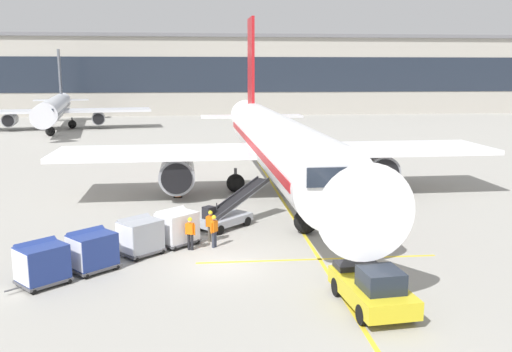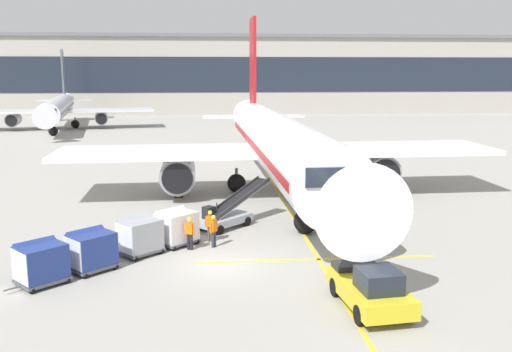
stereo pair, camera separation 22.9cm
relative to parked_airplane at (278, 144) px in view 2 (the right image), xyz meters
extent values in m
plane|color=#9E9B93|center=(-4.78, -15.55, -3.80)|extent=(600.00, 600.00, 0.00)
cylinder|color=white|center=(0.02, -0.74, 0.11)|extent=(4.88, 32.55, 4.07)
cube|color=red|center=(0.02, -0.74, 0.11)|extent=(4.89, 31.25, 0.49)
cone|color=white|center=(0.47, -19.00, 0.11)|extent=(3.97, 4.16, 3.87)
cone|color=white|center=(-0.47, 18.73, 0.41)|extent=(3.62, 6.59, 3.46)
cube|color=white|center=(-8.52, -0.15, -0.51)|extent=(15.58, 6.87, 0.36)
cylinder|color=#93969E|center=(-7.41, -0.77, -1.95)|extent=(2.63, 4.28, 2.52)
cylinder|color=black|center=(-7.36, -2.93, -1.95)|extent=(2.15, 0.17, 2.14)
cube|color=white|center=(8.52, 0.28, -0.51)|extent=(15.58, 6.87, 0.36)
cylinder|color=#93969E|center=(7.44, -0.40, -1.95)|extent=(2.63, 4.28, 2.52)
cylinder|color=black|center=(7.50, -2.56, -1.95)|extent=(2.15, 0.17, 2.14)
cube|color=red|center=(-0.43, 17.11, 5.79)|extent=(0.38, 3.90, 9.74)
cube|color=white|center=(-0.42, 16.78, 0.72)|extent=(10.55, 2.86, 0.20)
cube|color=#1E2633|center=(0.40, -16.15, 0.72)|extent=(2.89, 1.90, 0.90)
cylinder|color=#47474C|center=(0.26, -10.48, -2.51)|extent=(0.22, 0.22, 1.16)
sphere|color=black|center=(0.26, -10.48, -3.09)|extent=(1.42, 1.42, 1.42)
cylinder|color=#47474C|center=(-3.07, 0.80, -2.51)|extent=(0.22, 0.22, 1.16)
sphere|color=black|center=(-3.07, 0.80, -3.09)|extent=(1.42, 1.42, 1.42)
cylinder|color=#47474C|center=(3.03, 0.95, -2.51)|extent=(0.22, 0.22, 1.16)
sphere|color=black|center=(3.03, 0.95, -3.09)|extent=(1.42, 1.42, 1.42)
cube|color=#A3A8B2|center=(-4.34, -8.98, -3.30)|extent=(3.54, 3.53, 0.44)
cube|color=black|center=(-5.26, -9.39, -2.73)|extent=(0.82, 0.82, 0.70)
cylinder|color=#333338|center=(-4.77, -8.91, -2.68)|extent=(0.08, 0.08, 0.80)
cube|color=#A3A8B2|center=(-3.43, -8.08, -2.27)|extent=(4.17, 4.16, 1.77)
cube|color=black|center=(-3.43, -8.08, -2.18)|extent=(3.98, 3.97, 1.62)
cube|color=#333338|center=(-3.12, -8.39, -2.15)|extent=(3.52, 3.51, 1.81)
cube|color=#333338|center=(-3.74, -7.77, -2.15)|extent=(3.52, 3.51, 1.81)
cylinder|color=black|center=(-2.98, -8.67, -3.52)|extent=(0.54, 0.54, 0.56)
cylinder|color=black|center=(-4.02, -7.62, -3.52)|extent=(0.54, 0.54, 0.56)
cylinder|color=black|center=(-4.66, -10.35, -3.52)|extent=(0.54, 0.54, 0.56)
cylinder|color=black|center=(-5.70, -9.30, -3.52)|extent=(0.54, 0.54, 0.56)
cube|color=#515156|center=(-6.97, -11.99, -3.59)|extent=(2.56, 2.53, 0.12)
cylinder|color=#4C4C51|center=(-7.97, -12.89, -3.60)|extent=(0.57, 0.52, 0.07)
cube|color=silver|center=(-6.97, -11.99, -2.78)|extent=(2.42, 2.39, 1.50)
cube|color=silver|center=(-7.24, -11.68, -2.25)|extent=(1.93, 1.85, 0.74)
cube|color=silver|center=(-7.68, -12.63, -2.78)|extent=(0.98, 1.09, 1.38)
sphere|color=black|center=(-8.02, -12.01, -3.65)|extent=(0.30, 0.30, 0.30)
sphere|color=black|center=(-7.11, -13.03, -3.65)|extent=(0.30, 0.30, 0.30)
sphere|color=black|center=(-6.83, -10.95, -3.65)|extent=(0.30, 0.30, 0.30)
sphere|color=black|center=(-5.92, -11.96, -3.65)|extent=(0.30, 0.30, 0.30)
cube|color=#515156|center=(-8.74, -13.44, -3.59)|extent=(2.56, 2.53, 0.12)
cylinder|color=#4C4C51|center=(-9.74, -14.34, -3.60)|extent=(0.57, 0.52, 0.07)
cube|color=#9EA3AD|center=(-8.74, -13.44, -2.78)|extent=(2.42, 2.39, 1.50)
cube|color=#9EA3AD|center=(-9.01, -13.13, -2.25)|extent=(1.93, 1.85, 0.74)
cube|color=silver|center=(-9.46, -14.08, -2.78)|extent=(0.98, 1.09, 1.38)
sphere|color=black|center=(-9.79, -13.47, -3.65)|extent=(0.30, 0.30, 0.30)
sphere|color=black|center=(-8.88, -14.48, -3.65)|extent=(0.30, 0.30, 0.30)
sphere|color=black|center=(-8.60, -12.40, -3.65)|extent=(0.30, 0.30, 0.30)
sphere|color=black|center=(-7.69, -13.41, -3.65)|extent=(0.30, 0.30, 0.30)
cube|color=#515156|center=(-10.70, -15.54, -3.59)|extent=(2.56, 2.53, 0.12)
cylinder|color=#4C4C51|center=(-11.71, -16.44, -3.60)|extent=(0.57, 0.52, 0.07)
cube|color=navy|center=(-10.70, -15.54, -2.78)|extent=(2.42, 2.39, 1.50)
cube|color=navy|center=(-10.98, -15.24, -2.25)|extent=(1.93, 1.85, 0.74)
cube|color=silver|center=(-11.42, -16.19, -2.78)|extent=(0.98, 1.09, 1.38)
sphere|color=black|center=(-11.75, -15.57, -3.65)|extent=(0.30, 0.30, 0.30)
sphere|color=black|center=(-10.84, -16.58, -3.65)|extent=(0.30, 0.30, 0.30)
sphere|color=black|center=(-10.56, -14.50, -3.65)|extent=(0.30, 0.30, 0.30)
sphere|color=black|center=(-9.65, -15.51, -3.65)|extent=(0.30, 0.30, 0.30)
cube|color=#515156|center=(-12.53, -17.12, -3.59)|extent=(2.56, 2.53, 0.12)
cylinder|color=#4C4C51|center=(-13.54, -18.03, -3.60)|extent=(0.57, 0.52, 0.07)
cube|color=navy|center=(-12.53, -17.12, -2.78)|extent=(2.42, 2.39, 1.50)
cube|color=navy|center=(-12.81, -16.82, -2.25)|extent=(1.93, 1.85, 0.74)
cube|color=silver|center=(-13.25, -17.77, -2.78)|extent=(0.98, 1.09, 1.38)
sphere|color=black|center=(-13.58, -17.15, -3.65)|extent=(0.30, 0.30, 0.30)
sphere|color=black|center=(-12.67, -18.17, -3.65)|extent=(0.30, 0.30, 0.30)
sphere|color=black|center=(-12.39, -16.08, -3.65)|extent=(0.30, 0.30, 0.30)
sphere|color=black|center=(-11.48, -17.10, -3.65)|extent=(0.30, 0.30, 0.30)
cube|color=gold|center=(0.95, -20.76, -3.12)|extent=(2.54, 4.59, 0.70)
cube|color=#1E2633|center=(1.03, -21.53, -2.37)|extent=(1.62, 1.68, 0.80)
cube|color=#28282D|center=(0.78, -19.12, -2.65)|extent=(1.88, 1.15, 0.24)
cylinder|color=black|center=(1.73, -19.31, -3.42)|extent=(0.36, 0.78, 0.76)
cylinder|color=black|center=(-0.11, -19.50, -3.42)|extent=(0.36, 0.78, 0.76)
cylinder|color=black|center=(2.01, -22.03, -3.42)|extent=(0.36, 0.78, 0.76)
cylinder|color=black|center=(0.17, -22.22, -3.42)|extent=(0.36, 0.78, 0.76)
cylinder|color=#333847|center=(-5.08, -12.67, -3.37)|extent=(0.15, 0.15, 0.86)
cylinder|color=#333847|center=(-4.97, -12.53, -3.37)|extent=(0.15, 0.15, 0.86)
cube|color=orange|center=(-5.02, -12.60, -2.65)|extent=(0.42, 0.45, 0.58)
cube|color=white|center=(-5.12, -12.52, -2.65)|extent=(0.21, 0.28, 0.08)
sphere|color=#9E7051|center=(-5.02, -12.60, -2.24)|extent=(0.21, 0.21, 0.21)
sphere|color=yellow|center=(-5.02, -12.60, -2.17)|extent=(0.23, 0.23, 0.23)
cylinder|color=orange|center=(-5.17, -12.79, -2.69)|extent=(0.09, 0.09, 0.56)
cylinder|color=orange|center=(-4.88, -12.41, -2.69)|extent=(0.09, 0.09, 0.56)
cylinder|color=#514C42|center=(-5.27, -11.57, -3.37)|extent=(0.15, 0.15, 0.86)
cylinder|color=#514C42|center=(-5.11, -11.64, -3.37)|extent=(0.15, 0.15, 0.86)
cube|color=orange|center=(-5.19, -11.61, -2.65)|extent=(0.45, 0.38, 0.58)
cube|color=white|center=(-5.14, -11.49, -2.65)|extent=(0.31, 0.15, 0.08)
sphere|color=#9E7051|center=(-5.19, -11.61, -2.24)|extent=(0.21, 0.21, 0.21)
sphere|color=yellow|center=(-5.19, -11.61, -2.17)|extent=(0.23, 0.23, 0.23)
cylinder|color=orange|center=(-5.41, -11.51, -2.69)|extent=(0.09, 0.09, 0.56)
cylinder|color=orange|center=(-4.97, -11.71, -2.69)|extent=(0.09, 0.09, 0.56)
cylinder|color=black|center=(-6.34, -12.88, -3.37)|extent=(0.15, 0.15, 0.86)
cylinder|color=black|center=(-6.18, -12.95, -3.37)|extent=(0.15, 0.15, 0.86)
cube|color=orange|center=(-6.26, -12.92, -2.65)|extent=(0.45, 0.38, 0.58)
cube|color=white|center=(-6.21, -12.80, -2.65)|extent=(0.31, 0.15, 0.08)
sphere|color=beige|center=(-6.26, -12.92, -2.24)|extent=(0.21, 0.21, 0.21)
sphere|color=yellow|center=(-6.26, -12.92, -2.17)|extent=(0.23, 0.23, 0.23)
cylinder|color=orange|center=(-6.48, -12.82, -2.69)|extent=(0.09, 0.09, 0.56)
cylinder|color=orange|center=(-6.04, -13.02, -2.69)|extent=(0.09, 0.09, 0.56)
cube|color=black|center=(-7.41, -0.47, -3.77)|extent=(0.64, 0.64, 0.05)
cone|color=orange|center=(-7.41, -0.47, -3.41)|extent=(0.51, 0.51, 0.68)
cylinder|color=white|center=(-7.41, -0.47, -3.38)|extent=(0.28, 0.28, 0.08)
cube|color=yellow|center=(0.11, -0.74, -3.79)|extent=(0.20, 110.00, 0.01)
cube|color=yellow|center=(0.02, -15.00, -3.79)|extent=(12.00, 0.20, 0.01)
cube|color=#A8A399|center=(-1.62, 86.00, 4.18)|extent=(133.07, 20.62, 15.94)
cube|color=#1E2633|center=(-1.62, 75.64, 4.57)|extent=(129.08, 0.10, 7.18)
cube|color=slate|center=(-1.62, 83.94, 12.50)|extent=(131.74, 17.53, 0.70)
cylinder|color=silver|center=(-28.56, 49.42, -0.40)|extent=(8.15, 29.96, 3.27)
cube|color=slate|center=(-28.56, 49.42, -0.40)|extent=(7.99, 28.79, 0.39)
cone|color=silver|center=(-25.83, 33.10, -0.40)|extent=(3.60, 3.74, 3.11)
cone|color=silver|center=(-31.45, 66.71, -0.16)|extent=(3.61, 5.62, 2.78)
cube|color=silver|center=(-36.32, 48.88, -0.90)|extent=(14.96, 8.22, 0.36)
cylinder|color=#93969E|center=(-35.09, 48.48, -2.09)|extent=(2.64, 4.16, 2.03)
cylinder|color=black|center=(-34.76, 46.52, -2.09)|extent=(1.72, 0.40, 1.72)
cube|color=silver|center=(-21.05, 51.43, -0.90)|extent=(14.96, 8.22, 0.36)
cylinder|color=#93969E|center=(-22.08, 50.66, -2.09)|extent=(2.64, 4.16, 2.03)
cylinder|color=black|center=(-21.75, 48.70, -2.09)|extent=(1.72, 0.40, 1.72)
cube|color=slate|center=(-31.24, 65.42, 4.72)|extent=(0.87, 3.58, 8.95)
cube|color=silver|center=(-31.19, 65.16, 0.09)|extent=(9.90, 3.95, 0.20)
cube|color=#1E2633|center=(-26.20, 35.35, 0.09)|extent=(2.50, 1.83, 0.72)
cylinder|color=#47474C|center=(-27.08, 40.59, -2.58)|extent=(0.22, 0.22, 1.09)
sphere|color=black|center=(-27.08, 40.59, -3.13)|extent=(1.34, 1.34, 1.34)
cylinder|color=#47474C|center=(-31.22, 50.49, -2.58)|extent=(0.22, 0.22, 1.09)
sphere|color=black|center=(-31.22, 50.49, -3.13)|extent=(1.34, 1.34, 1.34)
cylinder|color=#47474C|center=(-26.39, 51.30, -2.58)|extent=(0.22, 0.22, 1.09)
sphere|color=black|center=(-26.39, 51.30, -3.13)|extent=(1.34, 1.34, 1.34)
camera|label=1|loc=(-5.57, -40.77, 5.36)|focal=39.01mm
camera|label=2|loc=(-5.34, -40.79, 5.36)|focal=39.01mm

